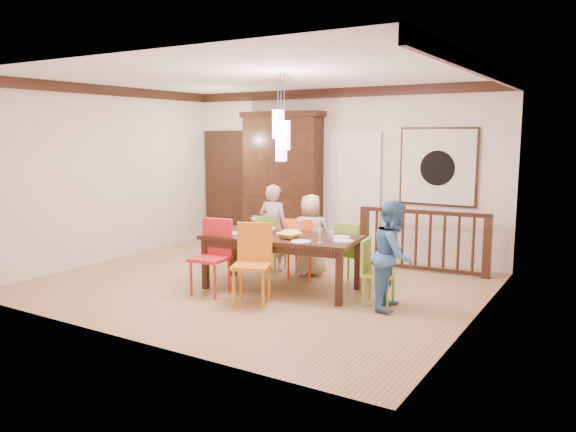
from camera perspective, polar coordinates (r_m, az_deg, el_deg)
The scene contains 37 objects.
floor at distance 8.07m, azimuth -3.07°, elevation -6.90°, with size 6.00×6.00×0.00m, color olive.
ceiling at distance 7.82m, azimuth -3.25°, elevation 14.06°, with size 6.00×6.00×0.00m, color white.
wall_back at distance 9.97m, azimuth 5.03°, elevation 4.47°, with size 6.00×6.00×0.00m, color beige.
wall_left at distance 9.82m, azimuth -17.77°, elevation 4.05°, with size 5.00×5.00×0.00m, color beige.
wall_right at distance 6.60m, azimuth 18.86°, elevation 2.06°, with size 5.00×5.00×0.00m, color beige.
crown_molding at distance 7.81m, azimuth -3.24°, elevation 13.47°, with size 6.00×5.00×0.16m, color black, non-canonical shape.
panel_door at distance 11.23m, azimuth -6.16°, elevation 2.85°, with size 1.04×0.07×2.24m, color black.
white_doorway at distance 9.82m, azimuth 6.74°, elevation 2.05°, with size 0.97×0.05×2.22m, color silver.
painting at distance 9.27m, azimuth 14.99°, elevation 4.85°, with size 1.25×0.06×1.25m.
pendant_cluster at distance 7.51m, azimuth -0.70°, elevation 8.24°, with size 0.27×0.21×1.14m.
dining_table at distance 7.65m, azimuth -0.68°, elevation -2.62°, with size 2.20×1.22×0.75m.
chair_far_left at distance 8.64m, azimuth -1.76°, elevation -2.39°, with size 0.42×0.42×0.89m.
chair_far_mid at distance 8.29m, azimuth 1.52°, elevation -2.79°, with size 0.48×0.48×0.91m.
chair_far_right at distance 8.03m, azimuth 6.58°, elevation -3.28°, with size 0.44×0.44×0.89m.
chair_near_left at distance 7.51m, azimuth -7.96°, elevation -3.65°, with size 0.50×0.50×1.00m.
chair_near_mid at distance 7.04m, azimuth -3.73°, elevation -4.37°, with size 0.59×0.59×1.00m.
chair_end_right at distance 7.06m, azimuth 9.22°, elevation -5.25°, with size 0.42×0.42×0.83m.
china_hutch at distance 10.30m, azimuth -0.58°, elevation 3.58°, with size 1.60×0.46×2.52m.
balustrade at distance 8.92m, azimuth 13.55°, elevation -2.35°, with size 2.03×0.25×0.96m.
person_far_left at distance 8.69m, azimuth -1.48°, elevation -1.21°, with size 0.49×0.32×1.35m, color beige.
person_far_mid at distance 8.43m, azimuth 2.33°, elevation -1.93°, with size 0.60×0.39×1.23m, color #C2B093.
person_end_right at distance 6.93m, azimuth 10.69°, elevation -3.92°, with size 0.65×0.50×1.33m, color teal.
serving_bowl at distance 7.44m, azimuth 0.10°, elevation -1.98°, with size 0.30×0.30×0.07m, color gold.
small_bowl at distance 7.86m, azimuth -1.97°, elevation -1.47°, with size 0.20×0.20×0.06m, color white.
cup_left at distance 7.65m, azimuth -3.91°, elevation -1.61°, with size 0.13×0.13×0.10m, color silver.
cup_right at distance 7.51m, azimuth 4.37°, elevation -1.87°, with size 0.09×0.09×0.08m, color silver.
plate_far_left at distance 8.25m, azimuth -4.22°, elevation -1.18°, with size 0.26×0.26×0.01m, color white.
plate_far_mid at distance 7.93m, azimuth 0.28°, elevation -1.54°, with size 0.26×0.26×0.01m, color white.
plate_far_right at distance 7.51m, azimuth 5.38°, elevation -2.14°, with size 0.26×0.26×0.01m, color white.
plate_near_left at distance 7.79m, azimuth -5.98°, elevation -1.77°, with size 0.26×0.26×0.01m, color white.
plate_near_mid at distance 7.17m, azimuth 1.33°, elevation -2.62°, with size 0.26×0.26×0.01m, color white.
plate_end_right at distance 7.24m, azimuth 5.64°, elevation -2.54°, with size 0.26×0.26×0.01m, color white.
wine_glass_a at distance 8.01m, azimuth -3.56°, elevation -0.83°, with size 0.08×0.08×0.19m, color #590C19, non-canonical shape.
wine_glass_b at distance 7.73m, azimuth 1.25°, elevation -1.15°, with size 0.08×0.08×0.19m, color silver, non-canonical shape.
wine_glass_c at distance 7.54m, azimuth -2.57°, elevation -1.40°, with size 0.08×0.08×0.19m, color #590C19, non-canonical shape.
wine_glass_d at distance 7.10m, azimuth 3.27°, elevation -2.01°, with size 0.08×0.08×0.19m, color silver, non-canonical shape.
napkin at distance 7.39m, azimuth -2.97°, elevation -2.29°, with size 0.18×0.14×0.01m, color #D83359.
Camera 1 is at (4.41, -6.41, 2.13)m, focal length 35.00 mm.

